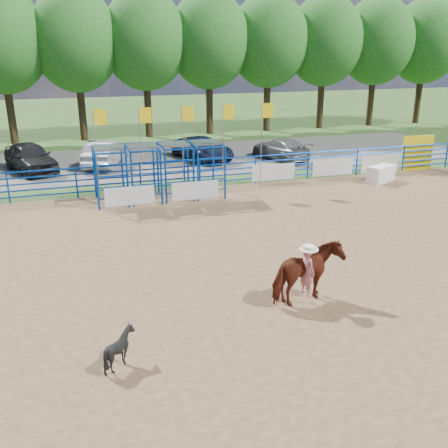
{
  "coord_description": "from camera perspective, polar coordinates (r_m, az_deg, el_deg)",
  "views": [
    {
      "loc": [
        -6.09,
        -13.78,
        6.85
      ],
      "look_at": [
        -1.51,
        1.0,
        1.3
      ],
      "focal_mm": 40.0,
      "sensor_mm": 36.0,
      "label": 1
    }
  ],
  "objects": [
    {
      "name": "car_b",
      "position": [
        30.98,
        -13.52,
        7.88
      ],
      "size": [
        3.02,
        4.9,
        1.52
      ],
      "primitive_type": "imported",
      "rotation": [
        0.0,
        0.0,
        2.81
      ],
      "color": "gray",
      "rests_on": "gravel_strip"
    },
    {
      "name": "perimeter_fence",
      "position": [
        16.25,
        6.16,
        -2.43
      ],
      "size": [
        30.1,
        20.1,
        1.5
      ],
      "color": "#073BA9",
      "rests_on": "ground"
    },
    {
      "name": "car_c",
      "position": [
        32.01,
        -2.49,
        8.64
      ],
      "size": [
        3.51,
        5.38,
        1.38
      ],
      "primitive_type": "imported",
      "rotation": [
        0.0,
        0.0,
        0.27
      ],
      "color": "#141B32",
      "rests_on": "gravel_strip"
    },
    {
      "name": "arena_dirt",
      "position": [
        16.54,
        6.07,
        -4.8
      ],
      "size": [
        30.0,
        20.0,
        0.02
      ],
      "primitive_type": "cube",
      "color": "olive",
      "rests_on": "ground"
    },
    {
      "name": "announcer_table",
      "position": [
        27.8,
        17.5,
        5.5
      ],
      "size": [
        1.77,
        1.34,
        0.85
      ],
      "primitive_type": "cube",
      "rotation": [
        0.0,
        0.0,
        0.42
      ],
      "color": "white",
      "rests_on": "arena_dirt"
    },
    {
      "name": "horse_and_rider",
      "position": [
        14.03,
        9.49,
        -5.4
      ],
      "size": [
        2.24,
        1.46,
        2.41
      ],
      "color": "maroon",
      "rests_on": "arena_dirt"
    },
    {
      "name": "car_d",
      "position": [
        32.19,
        6.48,
        8.55
      ],
      "size": [
        2.84,
        4.86,
        1.32
      ],
      "primitive_type": "imported",
      "rotation": [
        0.0,
        0.0,
        3.37
      ],
      "color": "slate",
      "rests_on": "gravel_strip"
    },
    {
      "name": "calf",
      "position": [
        11.72,
        -11.83,
        -13.74
      ],
      "size": [
        0.83,
        0.74,
        0.89
      ],
      "primitive_type": "imported",
      "rotation": [
        0.0,
        0.0,
        1.59
      ],
      "color": "black",
      "rests_on": "arena_dirt"
    },
    {
      "name": "chute_assembly",
      "position": [
        23.67,
        -6.56,
        5.95
      ],
      "size": [
        19.32,
        2.41,
        4.2
      ],
      "color": "#073BA9",
      "rests_on": "ground"
    },
    {
      "name": "gravel_strip",
      "position": [
        32.11,
        -5.93,
        7.32
      ],
      "size": [
        40.0,
        10.0,
        0.01
      ],
      "primitive_type": "cube",
      "color": "#656159",
      "rests_on": "ground"
    },
    {
      "name": "ground",
      "position": [
        16.55,
        6.06,
        -4.84
      ],
      "size": [
        120.0,
        120.0,
        0.0
      ],
      "primitive_type": "plane",
      "color": "#3C5E25",
      "rests_on": "ground"
    },
    {
      "name": "treeline",
      "position": [
        40.25,
        -9.09,
        20.48
      ],
      "size": [
        56.4,
        6.4,
        11.24
      ],
      "color": "#3F2B19",
      "rests_on": "ground"
    },
    {
      "name": "car_a",
      "position": [
        30.8,
        -21.26,
        7.13
      ],
      "size": [
        3.53,
        5.19,
        1.64
      ],
      "primitive_type": "imported",
      "rotation": [
        0.0,
        0.0,
        0.37
      ],
      "color": "black",
      "rests_on": "gravel_strip"
    }
  ]
}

